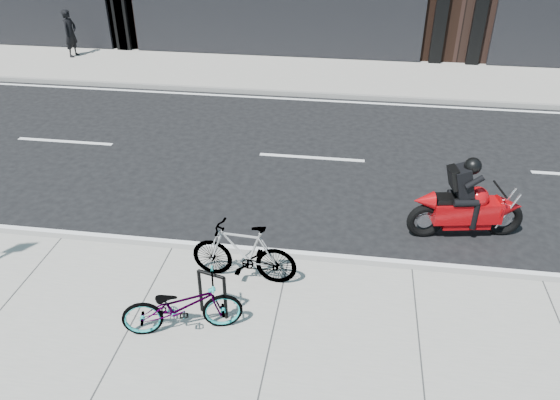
% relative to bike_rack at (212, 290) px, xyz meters
% --- Properties ---
extents(ground, '(120.00, 120.00, 0.00)m').
position_rel_bike_rack_xyz_m(ground, '(0.89, 3.46, -0.57)').
color(ground, black).
rests_on(ground, ground).
extents(sidewalk_far, '(60.00, 3.50, 0.13)m').
position_rel_bike_rack_xyz_m(sidewalk_far, '(0.89, 11.21, -0.51)').
color(sidewalk_far, gray).
rests_on(sidewalk_far, ground).
extents(bike_rack, '(0.44, 0.15, 0.75)m').
position_rel_bike_rack_xyz_m(bike_rack, '(0.00, 0.00, 0.00)').
color(bike_rack, black).
rests_on(bike_rack, sidewalk_near).
extents(bicycle_front, '(1.73, 1.02, 0.86)m').
position_rel_bike_rack_xyz_m(bicycle_front, '(-0.33, -0.36, -0.01)').
color(bicycle_front, gray).
rests_on(bicycle_front, sidewalk_near).
extents(bicycle_rear, '(1.69, 0.58, 1.00)m').
position_rel_bike_rack_xyz_m(bicycle_rear, '(0.27, 0.86, 0.06)').
color(bicycle_rear, gray).
rests_on(bicycle_rear, sidewalk_near).
extents(motorcycle, '(2.06, 0.69, 1.55)m').
position_rel_bike_rack_xyz_m(motorcycle, '(3.95, 2.79, 0.06)').
color(motorcycle, black).
rests_on(motorcycle, ground).
extents(pedestrian, '(0.46, 0.62, 1.56)m').
position_rel_bike_rack_xyz_m(pedestrian, '(-7.97, 11.84, 0.34)').
color(pedestrian, black).
rests_on(pedestrian, sidewalk_far).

